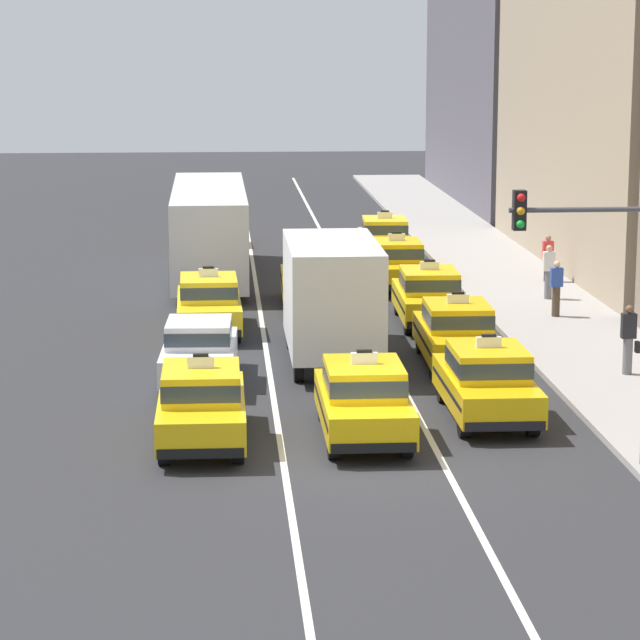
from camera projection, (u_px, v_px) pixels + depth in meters
name	position (u px, v px, depth m)	size (l,w,h in m)	color
ground_plane	(365.00, 469.00, 29.24)	(160.00, 160.00, 0.00)	#2B2B2D
lane_stripe_left_center	(258.00, 295.00, 48.71)	(0.14, 80.00, 0.01)	silver
lane_stripe_center_right	(354.00, 293.00, 48.93)	(0.14, 80.00, 0.01)	silver
sidewalk_curb	(554.00, 318.00, 44.40)	(4.00, 90.00, 0.15)	#9E9993
taxi_left_nearest	(202.00, 403.00, 30.86)	(1.83, 4.56, 1.96)	black
sedan_left_second	(199.00, 349.00, 36.26)	(1.92, 4.36, 1.58)	black
taxi_left_third	(209.00, 303.00, 42.31)	(1.90, 4.59, 1.96)	black
bus_left_fourth	(209.00, 227.00, 51.60)	(2.58, 11.21, 3.22)	black
taxi_left_fifth	(211.00, 223.00, 60.13)	(1.93, 4.60, 1.96)	black
taxi_center_nearest	(364.00, 399.00, 31.24)	(1.84, 4.57, 1.96)	black
box_truck_center_second	(330.00, 294.00, 38.60)	(2.31, 6.96, 3.27)	black
taxi_center_third	(311.00, 280.00, 46.36)	(1.90, 4.59, 1.96)	black
taxi_right_nearest	(487.00, 381.00, 32.85)	(1.83, 4.57, 1.96)	black
taxi_right_second	(457.00, 332.00, 38.18)	(1.92, 4.60, 1.96)	black
taxi_right_third	(429.00, 295.00, 43.57)	(1.94, 4.61, 1.96)	black
taxi_right_fourth	(396.00, 263.00, 49.65)	(1.87, 4.58, 1.96)	black
taxi_right_fifth	(384.00, 239.00, 55.64)	(2.01, 4.63, 1.96)	black
pedestrian_near_crosswalk	(549.00, 272.00, 46.97)	(0.47, 0.24, 1.73)	slate
pedestrian_by_storefront	(629.00, 340.00, 36.54)	(0.47, 0.24, 1.75)	slate
pedestrian_trailing	(556.00, 288.00, 44.05)	(0.36, 0.24, 1.68)	#473828
pedestrian_far_corner	(548.00, 258.00, 50.31)	(0.36, 0.24, 1.60)	#23232D
traffic_light_pole	(602.00, 281.00, 28.25)	(2.87, 0.33, 5.58)	#47474C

